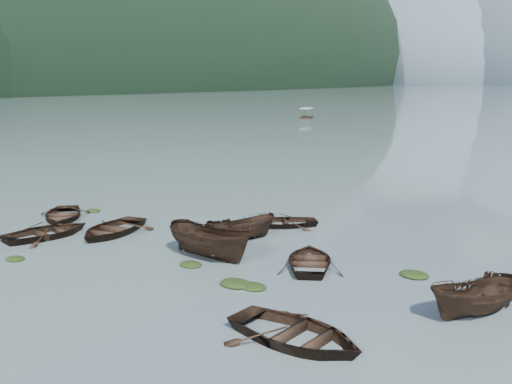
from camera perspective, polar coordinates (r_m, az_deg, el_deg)
The scene contains 20 objects.
ground_plane at distance 23.79m, azimuth -17.53°, elevation -9.35°, with size 2400.00×2400.00×0.00m, color slate.
haze_mtn_a at distance 954.44m, azimuth 19.47°, elevation 10.19°, with size 520.00×520.00×280.00m, color #475666.
rowboat_0 at distance 31.52m, azimuth -14.19°, elevation -4.08°, with size 3.34×4.67×0.97m, color black.
rowboat_1 at distance 31.93m, azimuth -20.14°, elevation -4.24°, with size 3.20×4.48×0.93m, color black.
rowboat_2 at distance 26.68m, azimuth -4.58°, elevation -6.58°, with size 1.82×4.84×1.87m, color black.
rowboat_3 at distance 25.67m, azimuth 5.44°, elevation -7.32°, with size 2.96×4.14×0.86m, color black.
rowboat_4 at distance 18.64m, azimuth 3.95°, elevation -14.74°, with size 3.36×4.70×0.97m, color black.
rowboat_5 at distance 21.88m, azimuth 21.05°, elevation -11.44°, with size 1.51×4.01×1.55m, color black.
rowboat_6 at distance 35.63m, azimuth -18.77°, elevation -2.57°, with size 3.11×4.35×0.90m, color black.
rowboat_7 at distance 32.27m, azimuth 2.56°, elevation -3.38°, with size 2.86×4.00×0.83m, color black.
rowboat_8 at distance 29.51m, azimuth -1.55°, elevation -4.78°, with size 1.42×3.78×1.46m, color black.
weed_clump_0 at distance 28.54m, azimuth -22.94°, elevation -6.27°, with size 0.96×0.79×0.21m, color black.
weed_clump_1 at distance 25.69m, azimuth -6.56°, elevation -7.33°, with size 1.09×0.87×0.24m, color black.
weed_clump_2 at distance 23.23m, azimuth -2.09°, elevation -9.31°, with size 1.32×1.06×0.29m, color black.
weed_clump_3 at distance 28.80m, azimuth -1.81°, elevation -5.19°, with size 0.77×0.65×0.17m, color black.
weed_clump_4 at distance 22.94m, azimuth -0.31°, elevation -9.58°, with size 1.14×0.91×0.24m, color black.
weed_clump_5 at distance 37.05m, azimuth -15.94°, elevation -1.88°, with size 0.98×0.79×0.21m, color black.
weed_clump_6 at distance 30.46m, azimuth -4.47°, elevation -4.30°, with size 1.10×0.92×0.23m, color black.
weed_clump_7 at distance 25.09m, azimuth 15.53°, elevation -8.15°, with size 1.26×1.01×0.27m, color black.
pontoon_left at distance 119.49m, azimuth 5.05°, elevation 7.35°, with size 2.20×5.29×2.03m, color black, non-canonical shape.
Camera 1 is at (18.20, -12.96, 8.18)m, focal length 40.00 mm.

